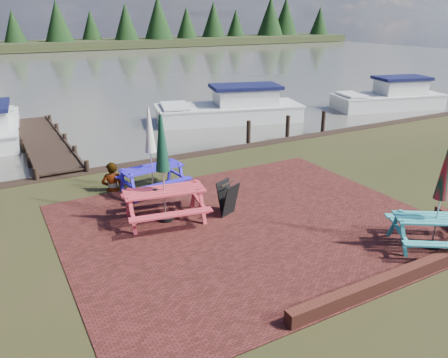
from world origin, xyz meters
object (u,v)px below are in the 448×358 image
(chalkboard, at_px, (228,198))
(boat_far, at_px, (390,98))
(picnic_table_teal, at_px, (438,213))
(boat_near, at_px, (232,110))
(picnic_table_blue, at_px, (151,163))
(jetty, at_px, (44,141))
(picnic_table_red, at_px, (164,185))
(person, at_px, (110,163))

(chalkboard, distance_m, boat_far, 17.57)
(picnic_table_teal, relative_size, boat_near, 0.32)
(picnic_table_blue, relative_size, jetty, 0.28)
(picnic_table_red, bearing_deg, boat_near, 62.11)
(picnic_table_teal, xyz_separation_m, boat_near, (2.67, 13.80, -0.47))
(picnic_table_teal, bearing_deg, person, 161.00)
(picnic_table_teal, height_order, picnic_table_red, picnic_table_red)
(chalkboard, bearing_deg, boat_near, 35.04)
(boat_near, bearing_deg, picnic_table_teal, -175.64)
(picnic_table_teal, xyz_separation_m, jetty, (-6.53, 13.25, -0.76))
(jetty, distance_m, person, 6.47)
(picnic_table_red, xyz_separation_m, boat_near, (7.46, 9.56, -0.58))
(picnic_table_blue, distance_m, jetty, 7.34)
(boat_near, xyz_separation_m, boat_far, (9.62, -1.68, -0.00))
(jetty, bearing_deg, boat_far, -3.45)
(boat_far, height_order, person, person)
(chalkboard, bearing_deg, picnic_table_red, 139.93)
(person, bearing_deg, picnic_table_red, 112.97)
(picnic_table_teal, distance_m, chalkboard, 4.98)
(picnic_table_teal, distance_m, picnic_table_blue, 7.65)
(picnic_table_blue, bearing_deg, chalkboard, -71.15)
(picnic_table_teal, bearing_deg, boat_near, 111.97)
(picnic_table_teal, distance_m, boat_near, 14.06)
(picnic_table_teal, bearing_deg, boat_far, 77.52)
(jetty, bearing_deg, boat_near, 3.42)
(picnic_table_red, bearing_deg, jetty, 110.98)
(jetty, bearing_deg, picnic_table_teal, -63.77)
(picnic_table_red, height_order, chalkboard, picnic_table_red)
(picnic_table_blue, xyz_separation_m, chalkboard, (1.19, -2.47, -0.43))
(picnic_table_blue, height_order, chalkboard, picnic_table_blue)
(picnic_table_red, relative_size, boat_far, 0.42)
(picnic_table_red, distance_m, picnic_table_blue, 2.07)
(picnic_table_teal, bearing_deg, picnic_table_red, 171.40)
(picnic_table_red, height_order, jetty, picnic_table_red)
(picnic_table_blue, xyz_separation_m, jetty, (-2.14, 6.98, -0.77))
(boat_far, bearing_deg, jetty, 100.81)
(picnic_table_blue, distance_m, boat_far, 17.67)
(chalkboard, height_order, boat_near, boat_near)
(chalkboard, height_order, boat_far, boat_far)
(chalkboard, height_order, jetty, chalkboard)
(boat_far, bearing_deg, boat_near, 94.33)
(picnic_table_teal, relative_size, jetty, 0.27)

